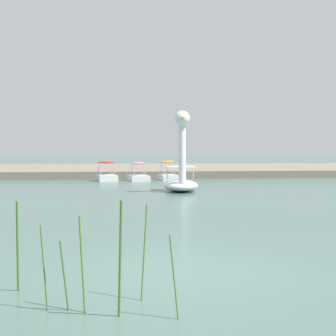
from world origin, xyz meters
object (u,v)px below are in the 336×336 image
Objects in this scene: pedal_boat_orange at (168,175)px; pedal_boat_pink at (138,175)px; pedal_boat_red at (106,175)px; swan_boat at (181,174)px.

pedal_boat_orange is 0.85× the size of pedal_boat_pink.
pedal_boat_orange is at bearing 5.01° from pedal_boat_pink.
pedal_boat_red is (-2.28, -0.13, 0.05)m from pedal_boat_pink.
swan_boat is at bearing -80.21° from pedal_boat_pink.
pedal_boat_red is (-4.47, -0.32, 0.03)m from pedal_boat_orange.
pedal_boat_orange reaches higher than pedal_boat_pink.
pedal_boat_orange is at bearing 4.13° from pedal_boat_red.
pedal_boat_pink is at bearing 3.29° from pedal_boat_red.
pedal_boat_orange is (0.53, 9.77, -0.50)m from swan_boat.
pedal_boat_orange is at bearing 86.87° from swan_boat.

